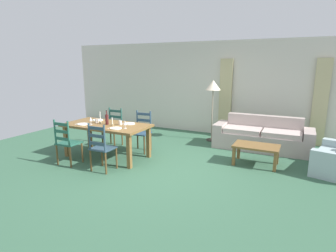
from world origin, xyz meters
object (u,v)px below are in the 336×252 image
object	(u,v)px
couch	(262,137)
wine_glass_near_right	(125,123)
dining_chair_near_left	(67,142)
coffee_cup_primary	(120,123)
coffee_cup_secondary	(97,121)
standing_lamp	(213,89)
wine_glass_near_left	(91,119)
dining_chair_far_left	(113,127)
wine_bottle	(107,119)
coffee_table	(256,148)
dining_chair_near_right	(101,147)
dining_chair_far_right	(142,131)
dining_table	(107,128)

from	to	relation	value
couch	wine_glass_near_right	bearing A→B (deg)	-136.18
dining_chair_near_left	coffee_cup_primary	bearing A→B (deg)	49.53
coffee_cup_secondary	standing_lamp	distance (m)	3.12
dining_chair_near_left	wine_glass_near_left	distance (m)	0.73
dining_chair_far_left	standing_lamp	xyz separation A→B (m)	(2.10, 1.59, 0.93)
coffee_cup_secondary	dining_chair_far_left	bearing A→B (deg)	99.78
wine_bottle	standing_lamp	distance (m)	2.94
wine_glass_near_left	coffee_cup_primary	xyz separation A→B (m)	(0.61, 0.25, -0.07)
coffee_cup_secondary	couch	bearing A→B (deg)	32.94
coffee_table	standing_lamp	size ratio (longest dim) A/B	0.55
dining_chair_near_left	wine_glass_near_right	bearing A→B (deg)	30.71
dining_chair_far_left	standing_lamp	distance (m)	2.79
couch	coffee_table	bearing A→B (deg)	-87.74
dining_chair_near_right	dining_chair_far_right	world-z (taller)	same
dining_chair_far_right	wine_glass_near_left	world-z (taller)	dining_chair_far_right
dining_table	dining_chair_near_left	bearing A→B (deg)	-119.05
wine_bottle	wine_glass_near_left	world-z (taller)	wine_bottle
wine_glass_near_right	coffee_table	world-z (taller)	wine_glass_near_right
dining_chair_far_right	coffee_cup_secondary	distance (m)	1.07
dining_chair_far_left	couch	world-z (taller)	dining_chair_far_left
wine_glass_near_right	wine_bottle	bearing A→B (deg)	166.67
wine_bottle	coffee_cup_primary	distance (m)	0.31
wine_glass_near_left	coffee_cup_primary	world-z (taller)	wine_glass_near_left
dining_chair_far_right	standing_lamp	bearing A→B (deg)	53.48
coffee_cup_primary	coffee_cup_secondary	distance (m)	0.60
wine_bottle	coffee_cup_secondary	bearing A→B (deg)	173.70
dining_chair_near_right	couch	bearing A→B (deg)	48.27
dining_chair_far_left	dining_chair_far_right	world-z (taller)	same
wine_glass_near_left	wine_glass_near_right	world-z (taller)	same
coffee_cup_secondary	couch	size ratio (longest dim) A/B	0.04
dining_chair_near_right	wine_glass_near_right	size ratio (longest dim) A/B	5.96
wine_bottle	coffee_cup_primary	xyz separation A→B (m)	(0.28, 0.11, -0.07)
wine_glass_near_left	wine_glass_near_right	size ratio (longest dim) A/B	1.00
dining_chair_near_right	coffee_cup_secondary	size ratio (longest dim) A/B	10.67
wine_glass_near_right	couch	size ratio (longest dim) A/B	0.07
couch	coffee_cup_primary	bearing A→B (deg)	-142.62
dining_chair_far_left	dining_chair_near_right	bearing A→B (deg)	-60.08
dining_chair_far_right	dining_table	bearing A→B (deg)	-122.91
dining_chair_near_right	wine_glass_near_left	distance (m)	1.01
dining_chair_far_right	standing_lamp	xyz separation A→B (m)	(1.22, 1.64, 0.93)
wine_bottle	couch	distance (m)	3.76
dining_chair_far_right	coffee_cup_secondary	xyz separation A→B (m)	(-0.75, -0.69, 0.32)
coffee_table	wine_bottle	bearing A→B (deg)	-162.35
dining_chair_near_left	dining_chair_near_right	bearing A→B (deg)	2.40
wine_bottle	coffee_table	world-z (taller)	wine_bottle
wine_glass_near_left	dining_chair_far_left	bearing A→B (deg)	97.39
coffee_cup_secondary	dining_chair_near_left	bearing A→B (deg)	-99.63
dining_chair_far_left	coffee_cup_primary	size ratio (longest dim) A/B	10.67
dining_chair_far_left	coffee_table	size ratio (longest dim) A/B	1.07
dining_chair_far_left	couch	bearing A→B (deg)	22.11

